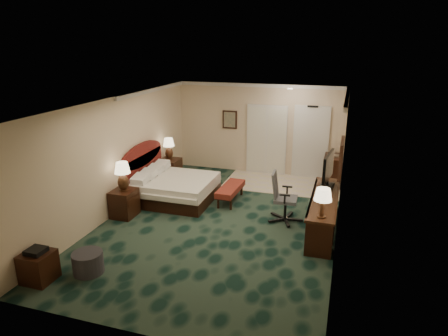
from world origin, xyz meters
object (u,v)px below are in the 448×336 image
(nightstand_near, at_px, (124,203))
(desk_chair, at_px, (286,197))
(minibar, at_px, (332,171))
(bed_bench, at_px, (230,194))
(nightstand_far, at_px, (170,171))
(side_table, at_px, (39,267))
(desk, at_px, (323,213))
(lamp_near, at_px, (123,176))
(tv, at_px, (328,170))
(bed, at_px, (176,189))
(lamp_far, at_px, (169,149))
(ottoman, at_px, (88,263))

(nightstand_near, relative_size, desk_chair, 0.56)
(minibar, bearing_deg, bed_bench, -140.24)
(nightstand_far, distance_m, desk_chair, 3.93)
(nightstand_near, xyz_separation_m, side_table, (-0.00, -2.75, -0.06))
(desk, bearing_deg, lamp_near, -171.40)
(nightstand_near, xyz_separation_m, tv, (4.43, 1.34, 0.82))
(nightstand_near, xyz_separation_m, minibar, (4.45, 3.54, 0.11))
(bed, bearing_deg, lamp_far, 121.01)
(nightstand_far, distance_m, side_table, 5.22)
(bed, bearing_deg, nightstand_near, -120.93)
(lamp_near, xyz_separation_m, minibar, (4.43, 3.54, -0.54))
(bed_bench, bearing_deg, side_table, -113.37)
(lamp_near, relative_size, tv, 0.68)
(bed, relative_size, bed_bench, 1.53)
(bed, distance_m, tv, 3.78)
(nightstand_near, xyz_separation_m, lamp_far, (-0.01, 2.52, 0.66))
(bed, height_order, desk_chair, desk_chair)
(bed, distance_m, side_table, 4.07)
(desk, relative_size, tv, 2.59)
(nightstand_far, xyz_separation_m, ottoman, (0.62, -4.76, -0.14))
(minibar, bearing_deg, lamp_near, -141.39)
(side_table, distance_m, minibar, 7.71)
(bed_bench, distance_m, ottoman, 4.13)
(tv, bearing_deg, side_table, -130.24)
(bed, height_order, lamp_near, lamp_near)
(tv, bearing_deg, lamp_near, -156.07)
(bed, height_order, bed_bench, bed)
(bed, distance_m, nightstand_near, 1.46)
(nightstand_near, height_order, desk, desk)
(bed, xyz_separation_m, lamp_near, (-0.73, -1.25, 0.68))
(lamp_far, distance_m, desk, 4.85)
(lamp_near, height_order, lamp_far, lamp_near)
(ottoman, relative_size, minibar, 0.62)
(bed_bench, relative_size, side_table, 2.31)
(bed, distance_m, nightstand_far, 1.43)
(desk, xyz_separation_m, desk_chair, (-0.84, 0.19, 0.20))
(lamp_far, relative_size, desk_chair, 0.54)
(lamp_near, relative_size, lamp_far, 1.10)
(desk_chair, bearing_deg, nightstand_far, 152.46)
(nightstand_far, distance_m, desk, 4.77)
(nightstand_near, bearing_deg, minibar, 38.51)
(lamp_near, distance_m, side_table, 2.84)
(lamp_far, bearing_deg, tv, -14.90)
(lamp_far, xyz_separation_m, bed_bench, (2.10, -0.94, -0.77))
(lamp_far, xyz_separation_m, desk_chair, (3.60, -1.66, -0.40))
(lamp_far, xyz_separation_m, minibar, (4.46, 1.02, -0.54))
(ottoman, bearing_deg, minibar, 56.77)
(desk, height_order, tv, tv)
(nightstand_near, height_order, ottoman, nightstand_near)
(lamp_far, bearing_deg, bed_bench, -24.18)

